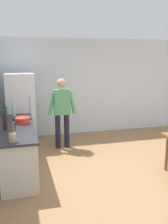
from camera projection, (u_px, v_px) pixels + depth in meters
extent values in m
plane|color=#936D47|center=(130.00, 176.00, 4.76)|extent=(14.00, 14.00, 0.00)
cube|color=silver|center=(87.00, 87.00, 7.30)|extent=(6.40, 0.12, 2.70)
cube|color=beige|center=(19.00, 149.00, 4.92)|extent=(0.60, 2.12, 0.86)
cube|color=#2D2D33|center=(17.00, 127.00, 4.82)|extent=(0.64, 2.20, 0.04)
cube|color=white|center=(21.00, 109.00, 6.36)|extent=(0.70, 0.64, 1.80)
cylinder|color=#B2B2B7|center=(30.00, 104.00, 6.05)|extent=(0.02, 0.02, 0.40)
cylinder|color=#1E1E2D|center=(58.00, 131.00, 6.15)|extent=(0.13, 0.13, 0.84)
cylinder|color=#1E1E2D|center=(67.00, 131.00, 6.20)|extent=(0.13, 0.13, 0.84)
cube|color=#519960|center=(62.00, 102.00, 6.02)|extent=(0.38, 0.22, 0.60)
sphere|color=tan|center=(61.00, 83.00, 5.93)|extent=(0.22, 0.22, 0.22)
cylinder|color=#519960|center=(52.00, 104.00, 5.93)|extent=(0.20, 0.09, 0.55)
cylinder|color=#519960|center=(72.00, 103.00, 6.05)|extent=(0.20, 0.09, 0.55)
cylinder|color=brown|center=(167.00, 153.00, 4.93)|extent=(0.06, 0.06, 0.70)
cylinder|color=red|center=(22.00, 120.00, 5.00)|extent=(0.28, 0.28, 0.12)
cube|color=black|center=(13.00, 120.00, 4.95)|extent=(0.06, 0.03, 0.02)
cube|color=black|center=(31.00, 119.00, 5.04)|extent=(0.06, 0.03, 0.02)
cylinder|color=tan|center=(13.00, 138.00, 3.90)|extent=(0.11, 0.11, 0.14)
cylinder|color=olive|center=(13.00, 129.00, 3.88)|extent=(0.02, 0.05, 0.22)
cylinder|color=olive|center=(13.00, 129.00, 3.87)|extent=(0.02, 0.04, 0.22)
cylinder|color=silver|center=(14.00, 111.00, 5.58)|extent=(0.07, 0.07, 0.24)
cylinder|color=silver|center=(14.00, 104.00, 5.55)|extent=(0.03, 0.03, 0.06)
cylinder|color=gray|center=(14.00, 110.00, 5.68)|extent=(0.06, 0.06, 0.26)
cylinder|color=gray|center=(13.00, 103.00, 5.65)|extent=(0.02, 0.02, 0.06)
cylinder|color=black|center=(5.00, 122.00, 4.57)|extent=(0.08, 0.08, 0.28)
cylinder|color=black|center=(4.00, 113.00, 4.53)|extent=(0.03, 0.03, 0.06)
cylinder|color=#1E5123|center=(5.00, 113.00, 5.31)|extent=(0.08, 0.08, 0.28)
cylinder|color=#1E5123|center=(5.00, 105.00, 5.28)|extent=(0.03, 0.03, 0.06)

